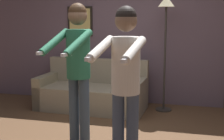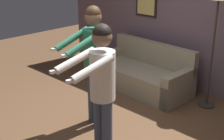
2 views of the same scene
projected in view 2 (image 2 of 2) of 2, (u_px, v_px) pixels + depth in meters
The scene contains 6 objects.
ground_plane at pixel (113, 130), 4.61m from camera, with size 12.00×12.00×0.00m, color brown.
back_wall_assembly at pixel (196, 22), 5.58m from camera, with size 6.40×0.10×2.60m.
couch at pixel (142, 75), 5.95m from camera, with size 1.94×0.94×0.87m.
torchiere_lamp at pixel (217, 14), 4.81m from camera, with size 0.28×0.28×1.98m.
person_standing_left at pixel (93, 55), 4.42m from camera, with size 0.54×0.75×1.80m.
person_standing_right at pixel (101, 81), 3.61m from camera, with size 0.50×0.75×1.74m.
Camera 2 is at (2.76, -2.91, 2.45)m, focal length 50.00 mm.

